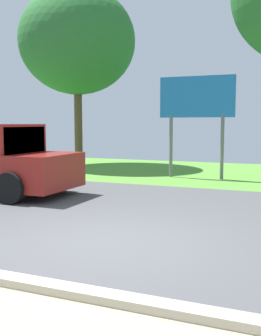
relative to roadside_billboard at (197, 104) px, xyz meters
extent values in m
cube|color=#4C4C4F|center=(0.49, -6.15, -2.60)|extent=(40.00, 8.00, 0.10)
cube|color=#559334|center=(0.49, 1.85, -2.60)|extent=(40.00, 8.00, 0.10)
cube|color=#B2AD9E|center=(0.49, -10.15, -2.50)|extent=(40.00, 0.24, 0.10)
cube|color=#2D3842|center=(-3.29, -5.19, -1.12)|extent=(0.10, 1.70, 0.77)
cylinder|color=black|center=(-2.94, -4.19, -2.17)|extent=(0.76, 0.28, 0.76)
cylinder|color=black|center=(-2.94, -6.19, -2.17)|extent=(0.76, 0.28, 0.76)
cylinder|color=slate|center=(-0.90, 0.00, -1.45)|extent=(0.12, 0.12, 2.20)
cylinder|color=slate|center=(0.90, 0.00, -1.45)|extent=(0.12, 0.12, 2.20)
cube|color=#1E72B2|center=(0.00, 0.00, 0.25)|extent=(2.60, 0.10, 1.40)
cylinder|color=brown|center=(-6.04, 2.43, -0.60)|extent=(0.36, 0.36, 3.89)
ellipsoid|color=#286B2D|center=(-6.04, 2.43, 2.99)|extent=(5.17, 5.17, 4.70)
camera|label=1|loc=(3.35, -13.94, -0.64)|focal=43.79mm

